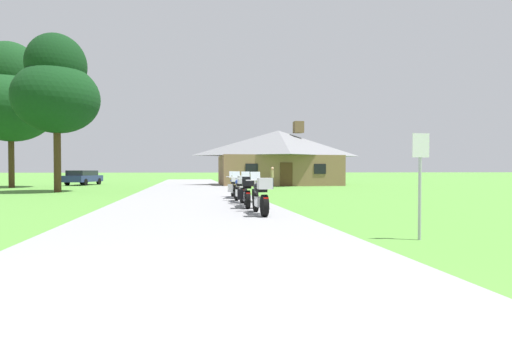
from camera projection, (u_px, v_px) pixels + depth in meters
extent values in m
plane|color=#4C8433|center=(191.00, 195.00, 23.41)|extent=(500.00, 500.00, 0.00)
cube|color=gray|center=(191.00, 196.00, 21.44)|extent=(6.40, 80.00, 0.06)
cylinder|color=black|center=(256.00, 202.00, 13.09)|extent=(0.12, 0.64, 0.64)
cylinder|color=black|center=(264.00, 206.00, 11.67)|extent=(0.16, 0.64, 0.64)
cube|color=silver|center=(260.00, 202.00, 12.36)|extent=(0.27, 0.56, 0.30)
ellipsoid|color=black|center=(258.00, 187.00, 12.61)|extent=(0.31, 0.52, 0.26)
cube|color=black|center=(261.00, 190.00, 12.16)|extent=(0.29, 0.52, 0.10)
cylinder|color=silver|center=(256.00, 180.00, 13.04)|extent=(0.66, 0.04, 0.03)
cylinder|color=silver|center=(256.00, 191.00, 13.08)|extent=(0.06, 0.24, 0.73)
cube|color=#B2BCC6|center=(255.00, 176.00, 13.13)|extent=(0.32, 0.11, 0.27)
sphere|color=silver|center=(256.00, 185.00, 13.04)|extent=(0.11, 0.11, 0.11)
cube|color=#B7B7BC|center=(265.00, 184.00, 11.61)|extent=(0.40, 0.37, 0.32)
cube|color=red|center=(266.00, 198.00, 11.45)|extent=(0.14, 0.03, 0.06)
cylinder|color=silver|center=(267.00, 208.00, 12.02)|extent=(0.08, 0.55, 0.07)
cylinder|color=black|center=(246.00, 197.00, 15.56)|extent=(0.16, 0.65, 0.64)
cylinder|color=black|center=(248.00, 199.00, 14.12)|extent=(0.21, 0.65, 0.64)
cube|color=silver|center=(247.00, 196.00, 14.82)|extent=(0.31, 0.58, 0.30)
ellipsoid|color=#B2B5BC|center=(246.00, 184.00, 15.07)|extent=(0.34, 0.54, 0.26)
cube|color=black|center=(247.00, 187.00, 14.61)|extent=(0.32, 0.54, 0.10)
cylinder|color=silver|center=(246.00, 179.00, 15.50)|extent=(0.66, 0.09, 0.03)
cylinder|color=silver|center=(246.00, 188.00, 15.55)|extent=(0.08, 0.24, 0.73)
cube|color=#B2BCC6|center=(246.00, 175.00, 15.60)|extent=(0.33, 0.14, 0.27)
sphere|color=silver|center=(246.00, 182.00, 15.51)|extent=(0.11, 0.11, 0.11)
cube|color=black|center=(248.00, 181.00, 14.06)|extent=(0.43, 0.39, 0.32)
cube|color=red|center=(248.00, 193.00, 13.90)|extent=(0.14, 0.04, 0.06)
cylinder|color=silver|center=(251.00, 202.00, 14.45)|extent=(0.12, 0.55, 0.07)
cube|color=black|center=(240.00, 194.00, 14.15)|extent=(0.23, 0.42, 0.36)
cube|color=black|center=(255.00, 194.00, 14.19)|extent=(0.23, 0.42, 0.36)
cylinder|color=black|center=(236.00, 193.00, 17.83)|extent=(0.15, 0.65, 0.64)
cylinder|color=black|center=(243.00, 195.00, 16.43)|extent=(0.19, 0.65, 0.64)
cube|color=silver|center=(240.00, 193.00, 17.11)|extent=(0.29, 0.58, 0.30)
ellipsoid|color=#1E3899|center=(238.00, 182.00, 17.35)|extent=(0.33, 0.54, 0.26)
cube|color=black|center=(240.00, 185.00, 16.91)|extent=(0.31, 0.54, 0.10)
cylinder|color=silver|center=(237.00, 178.00, 17.78)|extent=(0.66, 0.07, 0.03)
cylinder|color=silver|center=(236.00, 185.00, 17.82)|extent=(0.07, 0.24, 0.73)
cube|color=#B2BCC6|center=(236.00, 174.00, 17.87)|extent=(0.33, 0.13, 0.27)
sphere|color=silver|center=(237.00, 181.00, 17.78)|extent=(0.11, 0.11, 0.11)
cube|color=#B7B7BC|center=(243.00, 180.00, 16.37)|extent=(0.42, 0.38, 0.32)
cube|color=red|center=(244.00, 190.00, 16.21)|extent=(0.14, 0.04, 0.06)
cylinder|color=silver|center=(245.00, 197.00, 16.78)|extent=(0.10, 0.55, 0.07)
cylinder|color=black|center=(233.00, 190.00, 20.58)|extent=(0.11, 0.64, 0.64)
cylinder|color=black|center=(236.00, 192.00, 19.16)|extent=(0.15, 0.64, 0.64)
cube|color=silver|center=(234.00, 190.00, 19.85)|extent=(0.26, 0.56, 0.30)
ellipsoid|color=#1E3899|center=(234.00, 181.00, 20.10)|extent=(0.30, 0.52, 0.26)
cube|color=black|center=(235.00, 183.00, 19.65)|extent=(0.28, 0.52, 0.10)
cylinder|color=silver|center=(233.00, 177.00, 20.53)|extent=(0.66, 0.03, 0.03)
cylinder|color=silver|center=(233.00, 183.00, 20.58)|extent=(0.06, 0.24, 0.73)
cube|color=#B2BCC6|center=(232.00, 174.00, 20.63)|extent=(0.32, 0.11, 0.27)
sphere|color=silver|center=(233.00, 179.00, 20.53)|extent=(0.11, 0.11, 0.11)
cube|color=silver|center=(236.00, 178.00, 19.10)|extent=(0.40, 0.36, 0.32)
cube|color=red|center=(236.00, 187.00, 18.94)|extent=(0.14, 0.03, 0.06)
cylinder|color=silver|center=(238.00, 194.00, 19.50)|extent=(0.07, 0.55, 0.07)
cube|color=silver|center=(230.00, 188.00, 19.17)|extent=(0.20, 0.40, 0.36)
cube|color=silver|center=(241.00, 188.00, 19.25)|extent=(0.20, 0.40, 0.36)
cube|color=brown|center=(278.00, 170.00, 38.66)|extent=(11.03, 6.40, 2.80)
pyramid|color=slate|center=(278.00, 143.00, 38.61)|extent=(11.69, 6.79, 2.43)
cube|color=brown|center=(298.00, 127.00, 38.90)|extent=(0.90, 0.90, 1.10)
cube|color=#472D19|center=(286.00, 174.00, 35.48)|extent=(1.10, 0.08, 2.10)
cube|color=black|center=(252.00, 169.00, 34.96)|extent=(1.10, 0.06, 0.90)
cube|color=black|center=(320.00, 169.00, 35.98)|extent=(1.10, 0.06, 0.90)
cylinder|color=navy|center=(272.00, 183.00, 30.51)|extent=(0.14, 0.14, 0.86)
cylinder|color=navy|center=(272.00, 183.00, 30.69)|extent=(0.14, 0.14, 0.86)
cube|color=tan|center=(272.00, 174.00, 30.58)|extent=(0.28, 0.39, 0.56)
cylinder|color=tan|center=(273.00, 174.00, 30.35)|extent=(0.09, 0.09, 0.58)
cylinder|color=tan|center=(272.00, 174.00, 30.81)|extent=(0.09, 0.09, 0.58)
sphere|color=tan|center=(272.00, 168.00, 30.57)|extent=(0.21, 0.21, 0.21)
cylinder|color=#9EA0A5|center=(420.00, 188.00, 8.08)|extent=(0.06, 0.06, 2.10)
cube|color=silver|center=(421.00, 145.00, 8.05)|extent=(0.36, 0.02, 0.48)
cylinder|color=#422D19|center=(11.00, 158.00, 32.77)|extent=(0.44, 0.44, 4.76)
ellipsoid|color=#143D19|center=(11.00, 106.00, 32.68)|extent=(6.69, 6.69, 5.69)
ellipsoid|color=#123716|center=(10.00, 73.00, 32.62)|extent=(4.69, 4.69, 5.02)
cylinder|color=#422D19|center=(57.00, 157.00, 25.88)|extent=(0.44, 0.44, 4.58)
ellipsoid|color=#0F3314|center=(57.00, 98.00, 25.80)|extent=(5.28, 5.28, 4.49)
ellipsoid|color=black|center=(56.00, 65.00, 25.75)|extent=(3.69, 3.69, 3.96)
cube|color=navy|center=(84.00, 179.00, 38.66)|extent=(2.79, 4.89, 0.60)
cube|color=black|center=(82.00, 173.00, 38.45)|extent=(2.28, 3.49, 0.48)
cylinder|color=black|center=(82.00, 181.00, 40.13)|extent=(0.35, 0.67, 0.64)
cylinder|color=black|center=(99.00, 181.00, 40.04)|extent=(0.35, 0.67, 0.64)
cylinder|color=black|center=(67.00, 182.00, 37.29)|extent=(0.35, 0.67, 0.64)
cylinder|color=black|center=(85.00, 182.00, 37.20)|extent=(0.35, 0.67, 0.64)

